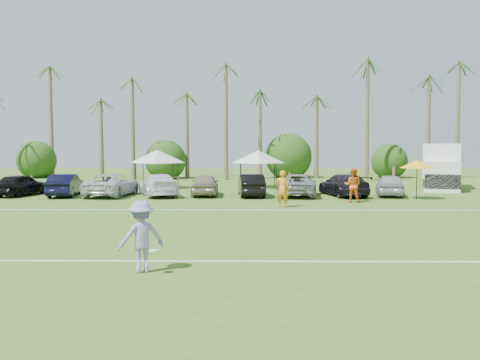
{
  "coord_description": "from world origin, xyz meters",
  "views": [
    {
      "loc": [
        1.83,
        -13.43,
        3.47
      ],
      "look_at": [
        1.51,
        13.34,
        1.6
      ],
      "focal_mm": 40.0,
      "sensor_mm": 36.0,
      "label": 1
    }
  ],
  "objects": [
    {
      "name": "ground",
      "position": [
        0.0,
        0.0,
        0.0
      ],
      "size": [
        120.0,
        120.0,
        0.0
      ],
      "primitive_type": "plane",
      "color": "#41641E",
      "rests_on": "ground"
    },
    {
      "name": "field_lines",
      "position": [
        0.0,
        8.0,
        0.01
      ],
      "size": [
        80.0,
        12.1,
        0.01
      ],
      "color": "white",
      "rests_on": "ground"
    },
    {
      "name": "palm_tree_1",
      "position": [
        -17.0,
        38.0,
        8.35
      ],
      "size": [
        2.4,
        2.4,
        9.9
      ],
      "color": "brown",
      "rests_on": "ground"
    },
    {
      "name": "palm_tree_2",
      "position": [
        -12.0,
        38.0,
        9.21
      ],
      "size": [
        2.4,
        2.4,
        10.9
      ],
      "color": "brown",
      "rests_on": "ground"
    },
    {
      "name": "palm_tree_3",
      "position": [
        -8.0,
        38.0,
        10.06
      ],
      "size": [
        2.4,
        2.4,
        11.9
      ],
      "color": "brown",
      "rests_on": "ground"
    },
    {
      "name": "palm_tree_4",
      "position": [
        -4.0,
        38.0,
        7.48
      ],
      "size": [
        2.4,
        2.4,
        8.9
      ],
      "color": "brown",
      "rests_on": "ground"
    },
    {
      "name": "palm_tree_5",
      "position": [
        0.0,
        38.0,
        8.35
      ],
      "size": [
        2.4,
        2.4,
        9.9
      ],
      "color": "brown",
      "rests_on": "ground"
    },
    {
      "name": "palm_tree_6",
      "position": [
        4.0,
        38.0,
        9.21
      ],
      "size": [
        2.4,
        2.4,
        10.9
      ],
      "color": "brown",
      "rests_on": "ground"
    },
    {
      "name": "palm_tree_7",
      "position": [
        8.0,
        38.0,
        10.06
      ],
      "size": [
        2.4,
        2.4,
        11.9
      ],
      "color": "brown",
      "rests_on": "ground"
    },
    {
      "name": "palm_tree_8",
      "position": [
        13.0,
        38.0,
        7.48
      ],
      "size": [
        2.4,
        2.4,
        8.9
      ],
      "color": "brown",
      "rests_on": "ground"
    },
    {
      "name": "palm_tree_9",
      "position": [
        18.0,
        38.0,
        8.35
      ],
      "size": [
        2.4,
        2.4,
        9.9
      ],
      "color": "brown",
      "rests_on": "ground"
    },
    {
      "name": "palm_tree_10",
      "position": [
        23.0,
        38.0,
        9.21
      ],
      "size": [
        2.4,
        2.4,
        10.9
      ],
      "color": "brown",
      "rests_on": "ground"
    },
    {
      "name": "bush_tree_0",
      "position": [
        -19.0,
        39.0,
        1.8
      ],
      "size": [
        4.0,
        4.0,
        4.0
      ],
      "color": "brown",
      "rests_on": "ground"
    },
    {
      "name": "bush_tree_1",
      "position": [
        -6.0,
        39.0,
        1.8
      ],
      "size": [
        4.0,
        4.0,
        4.0
      ],
      "color": "brown",
      "rests_on": "ground"
    },
    {
      "name": "bush_tree_2",
      "position": [
        6.0,
        39.0,
        1.8
      ],
      "size": [
        4.0,
        4.0,
        4.0
      ],
      "color": "brown",
      "rests_on": "ground"
    },
    {
      "name": "bush_tree_3",
      "position": [
        16.0,
        39.0,
        1.8
      ],
      "size": [
        4.0,
        4.0,
        4.0
      ],
      "color": "brown",
      "rests_on": "ground"
    },
    {
      "name": "sideline_player_a",
      "position": [
        3.77,
        15.16,
        1.0
      ],
      "size": [
        0.83,
        0.66,
        1.99
      ],
      "primitive_type": "imported",
      "rotation": [
        0.0,
        0.0,
        2.86
      ],
      "color": "orange",
      "rests_on": "ground"
    },
    {
      "name": "sideline_player_b",
      "position": [
        8.04,
        17.68,
        1.0
      ],
      "size": [
        1.16,
        1.03,
        2.0
      ],
      "primitive_type": "imported",
      "rotation": [
        0.0,
        0.0,
        2.82
      ],
      "color": "orange",
      "rests_on": "ground"
    },
    {
      "name": "box_truck",
      "position": [
        16.41,
        26.78,
        1.82
      ],
      "size": [
        4.33,
        7.03,
        3.4
      ],
      "rotation": [
        0.0,
        0.0,
        -0.3
      ],
      "color": "white",
      "rests_on": "ground"
    },
    {
      "name": "canopy_tent_left",
      "position": [
        -4.91,
        26.89,
        2.93
      ],
      "size": [
        4.22,
        4.22,
        3.42
      ],
      "color": "black",
      "rests_on": "ground"
    },
    {
      "name": "canopy_tent_right",
      "position": [
        2.72,
        27.78,
        2.86
      ],
      "size": [
        4.13,
        4.13,
        3.34
      ],
      "color": "black",
      "rests_on": "ground"
    },
    {
      "name": "market_umbrella",
      "position": [
        12.27,
        19.32,
        2.18
      ],
      "size": [
        2.18,
        2.18,
        2.43
      ],
      "color": "black",
      "rests_on": "ground"
    },
    {
      "name": "frisbee_player",
      "position": [
        -0.99,
        0.68,
        0.97
      ],
      "size": [
        1.44,
        1.22,
        1.93
      ],
      "rotation": [
        0.0,
        0.0,
        3.63
      ],
      "color": "#8D89C3",
      "rests_on": "ground"
    },
    {
      "name": "parked_car_0",
      "position": [
        -12.99,
        21.32,
        0.72
      ],
      "size": [
        2.69,
        4.54,
        1.45
      ],
      "primitive_type": "imported",
      "rotation": [
        0.0,
        0.0,
        2.9
      ],
      "color": "black",
      "rests_on": "ground"
    },
    {
      "name": "parked_car_1",
      "position": [
        -9.97,
        21.04,
        0.72
      ],
      "size": [
        1.97,
        4.53,
        1.45
      ],
      "primitive_type": "imported",
      "rotation": [
        0.0,
        0.0,
        3.24
      ],
      "color": "black",
      "rests_on": "ground"
    },
    {
      "name": "parked_car_2",
      "position": [
        -6.95,
        21.09,
        0.72
      ],
      "size": [
        2.95,
        5.44,
        1.45
      ],
      "primitive_type": "imported",
      "rotation": [
        0.0,
        0.0,
        3.03
      ],
      "color": "silver",
      "rests_on": "ground"
    },
    {
      "name": "parked_car_3",
      "position": [
        -3.92,
        21.18,
        0.72
      ],
      "size": [
        3.54,
        5.38,
        1.45
      ],
      "primitive_type": "imported",
      "rotation": [
        0.0,
        0.0,
        3.47
      ],
      "color": "white",
      "rests_on": "ground"
    },
    {
      "name": "parked_car_4",
      "position": [
        -0.9,
        21.48,
        0.72
      ],
      "size": [
        1.85,
        4.3,
        1.45
      ],
      "primitive_type": "imported",
      "rotation": [
        0.0,
        0.0,
        3.17
      ],
      "color": "gray",
      "rests_on": "ground"
    },
    {
      "name": "parked_car_5",
      "position": [
        2.13,
        21.2,
        0.72
      ],
      "size": [
        1.85,
        4.49,
        1.45
      ],
      "primitive_type": "imported",
      "rotation": [
        0.0,
        0.0,
        3.21
      ],
      "color": "black",
      "rests_on": "ground"
    },
    {
      "name": "parked_car_6",
      "position": [
        5.15,
        21.27,
        0.72
      ],
      "size": [
        3.03,
        5.47,
        1.45
      ],
      "primitive_type": "imported",
      "rotation": [
        0.0,
        0.0,
        3.02
      ],
      "color": "gray",
      "rests_on": "ground"
    },
    {
      "name": "parked_car_7",
      "position": [
        8.18,
        21.37,
        0.72
      ],
      "size": [
        3.01,
        5.3,
        1.45
      ],
      "primitive_type": "imported",
      "rotation": [
        0.0,
        0.0,
        3.35
      ],
      "color": "black",
      "rests_on": "ground"
    },
    {
      "name": "parked_car_8",
      "position": [
        11.2,
        21.46,
        0.72
      ],
      "size": [
        2.51,
        4.5,
        1.45
      ],
      "primitive_type": "imported",
      "rotation": [
        0.0,
        0.0,
        2.94
      ],
      "color": "#AFAEB8",
      "rests_on": "ground"
    }
  ]
}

